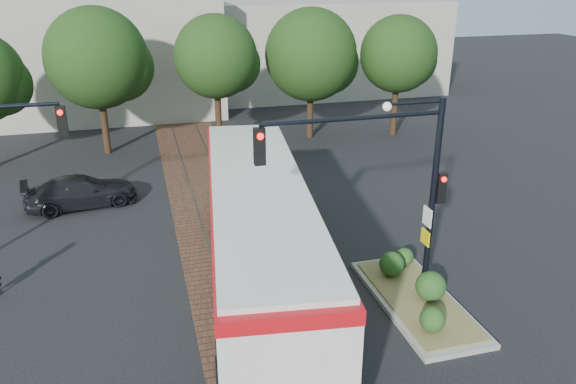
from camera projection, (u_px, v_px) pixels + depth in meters
name	position (u px, v px, depth m)	size (l,w,h in m)	color
ground	(254.00, 309.00, 16.62)	(120.00, 120.00, 0.00)	black
trackbed	(230.00, 248.00, 20.20)	(3.60, 40.00, 0.02)	brown
tree_row	(209.00, 59.00, 29.79)	(26.40, 5.60, 7.67)	#382314
warehouses	(163.00, 50.00, 40.78)	(40.00, 13.00, 8.00)	#ADA899
city_bus	(259.00, 231.00, 17.00)	(4.50, 13.58, 3.57)	#434345
traffic_island	(416.00, 292.00, 16.88)	(2.20, 5.20, 1.13)	gray
signal_pole_main	(395.00, 175.00, 15.29)	(5.49, 0.46, 6.00)	black
parked_car	(81.00, 192.00, 23.53)	(1.84, 4.53, 1.31)	black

